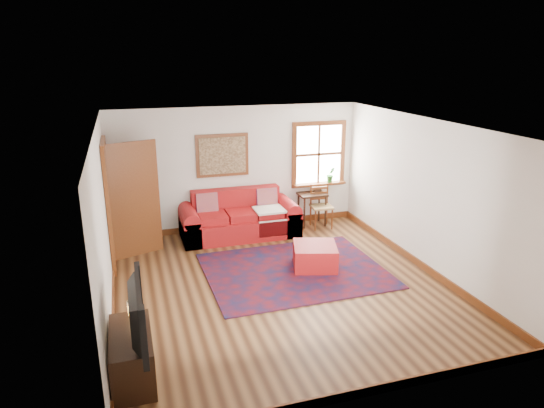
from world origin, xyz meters
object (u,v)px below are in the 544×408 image
object	(u,v)px
red_leather_sofa	(239,221)
red_ottoman	(315,256)
media_cabinet	(132,356)
ladder_back_chair	(321,204)
side_table	(312,199)

from	to	relation	value
red_leather_sofa	red_ottoman	size ratio (longest dim) A/B	3.24
red_ottoman	media_cabinet	bearing A→B (deg)	-128.38
red_leather_sofa	red_ottoman	xyz separation A→B (m)	(0.85, -1.87, -0.10)
ladder_back_chair	media_cabinet	bearing A→B (deg)	-134.52
red_leather_sofa	side_table	world-z (taller)	red_leather_sofa
media_cabinet	ladder_back_chair	bearing A→B (deg)	45.48
side_table	red_ottoman	bearing A→B (deg)	-110.33
red_leather_sofa	media_cabinet	distance (m)	4.54
red_ottoman	ladder_back_chair	size ratio (longest dim) A/B	0.79
ladder_back_chair	media_cabinet	distance (m)	5.58
red_leather_sofa	side_table	size ratio (longest dim) A/B	3.33
red_ottoman	ladder_back_chair	distance (m)	2.09
red_ottoman	media_cabinet	xyz separation A→B (m)	(-3.03, -2.11, 0.07)
ladder_back_chair	side_table	bearing A→B (deg)	129.18
side_table	ladder_back_chair	bearing A→B (deg)	-50.82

